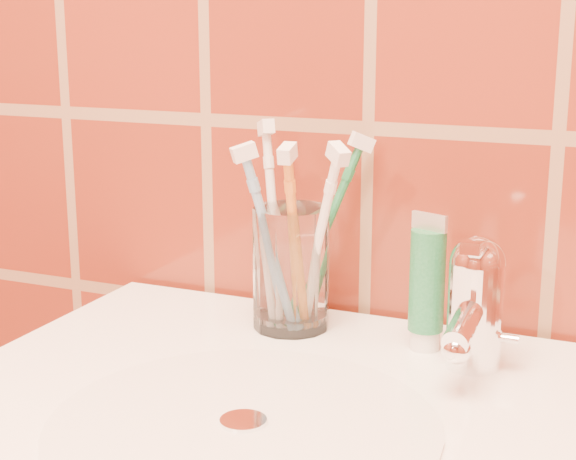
% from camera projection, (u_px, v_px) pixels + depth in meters
% --- Properties ---
extents(glass_tumbler, '(0.10, 0.10, 0.12)m').
position_uv_depth(glass_tumbler, '(291.00, 268.00, 0.86)').
color(glass_tumbler, white).
rests_on(glass_tumbler, pedestal_sink).
extents(toothpaste_tube, '(0.04, 0.03, 0.13)m').
position_uv_depth(toothpaste_tube, '(427.00, 287.00, 0.81)').
color(toothpaste_tube, white).
rests_on(toothpaste_tube, pedestal_sink).
extents(faucet, '(0.05, 0.11, 0.12)m').
position_uv_depth(faucet, '(475.00, 299.00, 0.76)').
color(faucet, white).
rests_on(faucet, pedestal_sink).
extents(toothbrush_0, '(0.16, 0.15, 0.21)m').
position_uv_depth(toothbrush_0, '(318.00, 242.00, 0.83)').
color(toothbrush_0, white).
rests_on(toothbrush_0, glass_tumbler).
extents(toothbrush_1, '(0.03, 0.11, 0.20)m').
position_uv_depth(toothbrush_1, '(294.00, 242.00, 0.83)').
color(toothbrush_1, orange).
rests_on(toothbrush_1, glass_tumbler).
extents(toothbrush_2, '(0.12, 0.12, 0.20)m').
position_uv_depth(toothbrush_2, '(270.00, 241.00, 0.84)').
color(toothbrush_2, '#78AAD6').
rests_on(toothbrush_2, glass_tumbler).
extents(toothbrush_3, '(0.12, 0.13, 0.22)m').
position_uv_depth(toothbrush_3, '(274.00, 225.00, 0.87)').
color(toothbrush_3, white).
rests_on(toothbrush_3, glass_tumbler).
extents(toothbrush_4, '(0.16, 0.15, 0.21)m').
position_uv_depth(toothbrush_4, '(325.00, 231.00, 0.87)').
color(toothbrush_4, '#1F7442').
rests_on(toothbrush_4, glass_tumbler).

